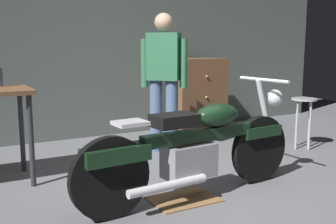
# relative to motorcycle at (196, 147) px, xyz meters

# --- Properties ---
(ground_plane) EXTENTS (12.00, 12.00, 0.00)m
(ground_plane) POSITION_rel_motorcycle_xyz_m (0.12, -0.07, -0.45)
(ground_plane) COLOR slate
(back_wall) EXTENTS (8.00, 0.12, 3.10)m
(back_wall) POSITION_rel_motorcycle_xyz_m (0.12, 2.73, 1.10)
(back_wall) COLOR #56605B
(back_wall) RESTS_ON ground_plane
(motorcycle) EXTENTS (2.19, 0.60, 1.00)m
(motorcycle) POSITION_rel_motorcycle_xyz_m (0.00, 0.00, 0.00)
(motorcycle) COLOR black
(motorcycle) RESTS_ON ground_plane
(person_standing) EXTENTS (0.44, 0.42, 1.67)m
(person_standing) POSITION_rel_motorcycle_xyz_m (0.49, 1.49, 0.48)
(person_standing) COLOR slate
(person_standing) RESTS_ON ground_plane
(shop_stool) EXTENTS (0.32, 0.32, 0.64)m
(shop_stool) POSITION_rel_motorcycle_xyz_m (2.09, 0.76, 0.05)
(shop_stool) COLOR #B2B2B7
(shop_stool) RESTS_ON ground_plane
(wooden_dresser) EXTENTS (0.80, 0.47, 1.10)m
(wooden_dresser) POSITION_rel_motorcycle_xyz_m (1.46, 2.23, 0.10)
(wooden_dresser) COLOR brown
(wooden_dresser) RESTS_ON ground_plane
(drip_tray) EXTENTS (0.56, 0.40, 0.01)m
(drip_tray) POSITION_rel_motorcycle_xyz_m (-0.12, 0.00, -0.44)
(drip_tray) COLOR olive
(drip_tray) RESTS_ON ground_plane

